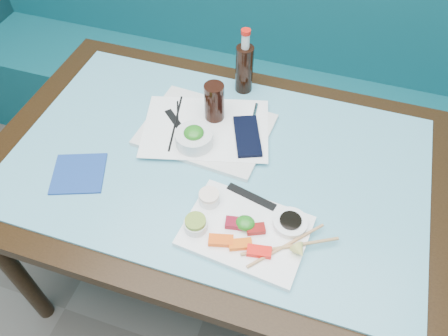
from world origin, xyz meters
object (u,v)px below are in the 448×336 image
(cola_bottle_body, at_px, (244,69))
(blue_napkin, at_px, (79,173))
(booth_bench, at_px, (274,87))
(seaweed_bowl, at_px, (194,139))
(serving_tray, at_px, (206,130))
(sashimi_plate, at_px, (246,231))
(cola_glass, at_px, (214,102))
(dining_table, at_px, (218,180))

(cola_bottle_body, xyz_separation_m, blue_napkin, (-0.35, -0.51, -0.08))
(booth_bench, bearing_deg, seaweed_bowl, -95.86)
(serving_tray, xyz_separation_m, seaweed_bowl, (-0.01, -0.07, 0.03))
(booth_bench, xyz_separation_m, sashimi_plate, (0.15, -1.05, 0.39))
(cola_glass, relative_size, cola_bottle_body, 0.77)
(cola_glass, relative_size, blue_napkin, 0.87)
(booth_bench, relative_size, serving_tray, 7.77)
(dining_table, relative_size, serving_tray, 3.62)
(sashimi_plate, relative_size, cola_bottle_body, 1.87)
(serving_tray, xyz_separation_m, cola_glass, (0.01, 0.05, 0.07))
(cola_glass, height_order, blue_napkin, cola_glass)
(sashimi_plate, bearing_deg, cola_bottle_body, 112.82)
(seaweed_bowl, xyz_separation_m, cola_bottle_body, (0.06, 0.31, 0.05))
(dining_table, xyz_separation_m, cola_bottle_body, (-0.02, 0.34, 0.18))
(seaweed_bowl, xyz_separation_m, cola_glass, (0.02, 0.13, 0.04))
(blue_napkin, bearing_deg, cola_bottle_body, 55.91)
(serving_tray, bearing_deg, blue_napkin, -132.22)
(dining_table, xyz_separation_m, serving_tray, (-0.07, 0.11, 0.10))
(serving_tray, distance_m, cola_bottle_body, 0.25)
(cola_bottle_body, bearing_deg, blue_napkin, -124.09)
(dining_table, bearing_deg, seaweed_bowl, 159.43)
(booth_bench, distance_m, dining_table, 0.89)
(serving_tray, bearing_deg, seaweed_bowl, -93.37)
(booth_bench, height_order, serving_tray, booth_bench)
(seaweed_bowl, bearing_deg, cola_glass, 81.25)
(booth_bench, bearing_deg, cola_glass, -95.30)
(dining_table, bearing_deg, cola_bottle_body, 93.18)
(booth_bench, height_order, cola_glass, booth_bench)
(booth_bench, height_order, cola_bottle_body, booth_bench)
(sashimi_plate, height_order, cola_glass, cola_glass)
(cola_glass, distance_m, blue_napkin, 0.46)
(sashimi_plate, distance_m, cola_glass, 0.44)
(dining_table, height_order, cola_glass, cola_glass)
(dining_table, distance_m, seaweed_bowl, 0.16)
(dining_table, xyz_separation_m, blue_napkin, (-0.37, -0.17, 0.09))
(booth_bench, relative_size, sashimi_plate, 9.55)
(cola_glass, height_order, cola_bottle_body, cola_bottle_body)
(sashimi_plate, relative_size, cola_glass, 2.44)
(serving_tray, height_order, seaweed_bowl, seaweed_bowl)
(cola_bottle_body, bearing_deg, seaweed_bowl, -101.68)
(serving_tray, xyz_separation_m, cola_bottle_body, (0.05, 0.23, 0.08))
(cola_bottle_body, bearing_deg, serving_tray, -102.96)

